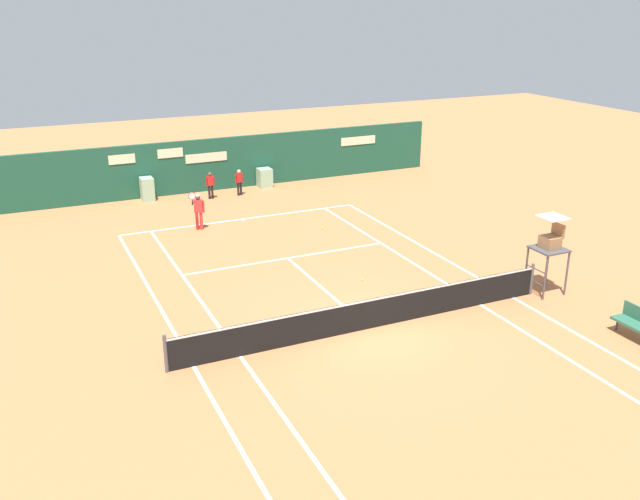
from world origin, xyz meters
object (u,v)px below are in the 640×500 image
object	(u,v)px
tennis_ball_by_sideline	(395,296)
player_on_baseline	(198,209)
ball_kid_right_post	(210,184)
tennis_ball_near_service_line	(362,279)
ball_kid_centre_post	(239,181)
player_bench	(637,321)
tennis_ball_mid_court	(322,227)
umpire_chair	(550,244)

from	to	relation	value
tennis_ball_by_sideline	player_on_baseline	bearing A→B (deg)	112.48
ball_kid_right_post	tennis_ball_near_service_line	size ratio (longest dim) A/B	19.32
player_on_baseline	ball_kid_centre_post	distance (m)	5.46
ball_kid_right_post	tennis_ball_by_sideline	world-z (taller)	ball_kid_right_post
player_bench	ball_kid_centre_post	xyz separation A→B (m)	(-5.49, 19.12, 0.24)
tennis_ball_mid_court	player_bench	bearing A→B (deg)	-72.78
tennis_ball_near_service_line	umpire_chair	bearing A→B (deg)	-34.42
ball_kid_right_post	tennis_ball_by_sideline	xyz separation A→B (m)	(2.12, -13.83, -0.72)
umpire_chair	ball_kid_right_post	distance (m)	16.99
player_on_baseline	tennis_ball_near_service_line	distance (m)	8.58
ball_kid_right_post	tennis_ball_near_service_line	world-z (taller)	ball_kid_right_post
player_on_baseline	tennis_ball_by_sideline	world-z (taller)	player_on_baseline
umpire_chair	player_on_baseline	bearing A→B (deg)	37.76
tennis_ball_by_sideline	ball_kid_centre_post	bearing A→B (deg)	92.76
tennis_ball_near_service_line	tennis_ball_mid_court	size ratio (longest dim) A/B	1.00
tennis_ball_by_sideline	player_bench	bearing A→B (deg)	-47.62
tennis_ball_near_service_line	ball_kid_right_post	bearing A→B (deg)	98.69
ball_kid_right_post	tennis_ball_by_sideline	size ratio (longest dim) A/B	19.32
player_bench	player_on_baseline	world-z (taller)	player_on_baseline
player_on_baseline	umpire_chair	bearing A→B (deg)	143.53
umpire_chair	tennis_ball_near_service_line	xyz separation A→B (m)	(-4.99, 3.42, -1.64)
ball_kid_right_post	ball_kid_centre_post	bearing A→B (deg)	-179.16
umpire_chair	ball_kid_right_post	xyz separation A→B (m)	(-6.84, 15.53, -0.92)
tennis_ball_by_sideline	umpire_chair	bearing A→B (deg)	-19.74
umpire_chair	tennis_ball_near_service_line	distance (m)	6.27
player_on_baseline	tennis_ball_mid_court	xyz separation A→B (m)	(4.78, -1.98, -0.89)
player_on_baseline	tennis_ball_by_sideline	distance (m)	10.26
ball_kid_right_post	ball_kid_centre_post	world-z (taller)	ball_kid_right_post
tennis_ball_near_service_line	player_on_baseline	bearing A→B (deg)	115.22
umpire_chair	player_on_baseline	size ratio (longest dim) A/B	1.48
player_bench	ball_kid_centre_post	size ratio (longest dim) A/B	0.98
umpire_chair	tennis_ball_by_sideline	world-z (taller)	umpire_chair
player_bench	tennis_ball_by_sideline	bearing A→B (deg)	42.38
tennis_ball_mid_court	player_on_baseline	bearing A→B (deg)	157.51
tennis_ball_near_service_line	player_bench	bearing A→B (deg)	-54.00
ball_kid_centre_post	tennis_ball_by_sideline	bearing A→B (deg)	84.79
ball_kid_centre_post	player_bench	bearing A→B (deg)	98.05
ball_kid_centre_post	umpire_chair	bearing A→B (deg)	101.16
umpire_chair	tennis_ball_near_service_line	bearing A→B (deg)	55.58
umpire_chair	tennis_ball_mid_court	world-z (taller)	umpire_chair
player_bench	tennis_ball_mid_court	xyz separation A→B (m)	(-3.95, 12.75, -0.47)
player_on_baseline	tennis_ball_by_sideline	bearing A→B (deg)	128.25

